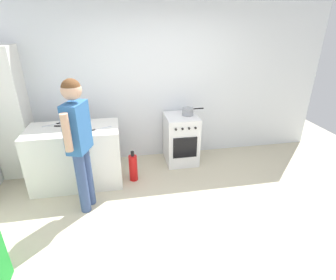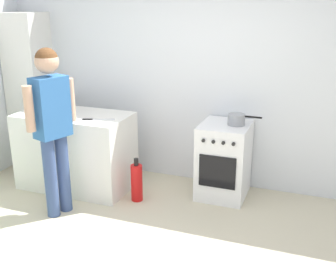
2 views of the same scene
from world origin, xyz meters
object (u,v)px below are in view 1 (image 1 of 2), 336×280
object	(u,v)px
pot	(188,112)
knife_bread	(99,129)
larder_cabinet	(10,115)
oven_left	(181,139)
person	(78,136)
knife_chef	(54,124)
knife_paring	(56,126)
fire_extinguisher	(133,168)

from	to	relation	value
pot	knife_bread	bearing A→B (deg)	-160.53
larder_cabinet	knife_bread	bearing A→B (deg)	-24.08
pot	knife_bread	distance (m)	1.52
oven_left	person	distance (m)	1.93
knife_chef	pot	bearing A→B (deg)	5.32
knife_chef	oven_left	bearing A→B (deg)	5.18
pot	knife_bread	world-z (taller)	pot
knife_paring	oven_left	bearing A→B (deg)	7.67
larder_cabinet	fire_extinguisher	bearing A→B (deg)	-18.05
person	larder_cabinet	world-z (taller)	larder_cabinet
knife_chef	person	size ratio (longest dim) A/B	0.17
larder_cabinet	pot	bearing A→B (deg)	-1.79
oven_left	pot	xyz separation A→B (m)	(0.12, 0.02, 0.49)
pot	knife_bread	size ratio (longest dim) A/B	1.10
fire_extinguisher	oven_left	bearing A→B (deg)	28.78
oven_left	knife_paring	world-z (taller)	knife_paring
knife_bread	larder_cabinet	bearing A→B (deg)	155.92
pot	knife_paring	xyz separation A→B (m)	(-2.05, -0.28, -0.01)
person	fire_extinguisher	xyz separation A→B (m)	(0.65, 0.55, -0.83)
knife_bread	knife_paring	bearing A→B (deg)	159.49
person	pot	bearing A→B (deg)	32.66
oven_left	larder_cabinet	size ratio (longest dim) A/B	0.42
oven_left	knife_chef	world-z (taller)	knife_chef
knife_paring	knife_chef	size ratio (longest dim) A/B	0.72
pot	knife_paring	size ratio (longest dim) A/B	1.74
knife_paring	fire_extinguisher	world-z (taller)	knife_paring
knife_bread	knife_chef	distance (m)	0.73
person	knife_paring	bearing A→B (deg)	118.82
pot	fire_extinguisher	size ratio (longest dim) A/B	0.74
pot	person	distance (m)	1.94
oven_left	knife_paring	distance (m)	2.01
knife_paring	person	xyz separation A→B (m)	(0.42, -0.77, 0.14)
knife_chef	person	world-z (taller)	person
pot	larder_cabinet	size ratio (longest dim) A/B	0.18
larder_cabinet	knife_paring	bearing A→B (deg)	-27.03
person	larder_cabinet	xyz separation A→B (m)	(-1.13, 1.13, -0.05)
knife_paring	larder_cabinet	size ratio (longest dim) A/B	0.11
pot	fire_extinguisher	distance (m)	1.30
oven_left	knife_bread	distance (m)	1.49
oven_left	knife_chef	bearing A→B (deg)	-174.82
knife_chef	fire_extinguisher	distance (m)	1.34
oven_left	knife_paring	bearing A→B (deg)	-172.33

